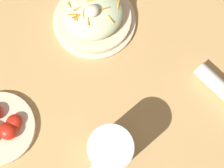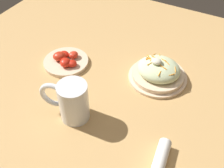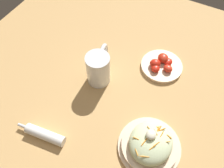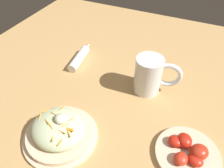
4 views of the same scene
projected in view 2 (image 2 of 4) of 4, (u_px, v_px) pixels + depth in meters
ground_plane at (105, 98)px, 0.93m from camera, size 1.43×1.43×0.00m
salad_plate at (158, 72)px, 0.98m from camera, size 0.21×0.21×0.09m
beer_mug at (72, 103)px, 0.84m from camera, size 0.16×0.09×0.13m
napkin_roll at (159, 163)px, 0.74m from camera, size 0.05×0.18×0.04m
tomato_plate at (66, 61)px, 1.05m from camera, size 0.17×0.17×0.05m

